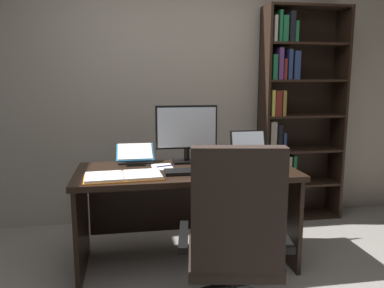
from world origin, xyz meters
The scene contains 12 objects.
wall_back centered at (0.00, 1.87, 1.30)m, with size 5.63×0.12×2.59m, color #A89E8E.
desk centered at (-0.10, 0.92, 0.53)m, with size 1.60×0.71×0.74m.
bookshelf centered at (1.08, 1.65, 1.01)m, with size 0.81×0.28×2.07m.
office_chair centered at (0.04, 0.03, 0.45)m, with size 0.67×0.60×1.06m.
monitor centered at (-0.06, 1.07, 0.97)m, with size 0.49×0.16×0.45m.
laptop centered at (0.48, 1.08, 0.79)m, with size 0.31×0.30×0.23m.
keyboard centered at (-0.06, 0.71, 0.75)m, with size 0.42×0.15×0.02m, color black.
computer_mouse centered at (0.24, 0.71, 0.76)m, with size 0.06×0.10×0.04m, color black.
reading_stand_with_book centered at (-0.46, 1.13, 0.80)m, with size 0.29×0.28×0.13m.
open_binder centered at (-0.55, 0.66, 0.75)m, with size 0.53×0.31×0.02m.
notepad centered at (-0.27, 0.91, 0.74)m, with size 0.15×0.21×0.01m, color white.
pen centered at (-0.25, 0.91, 0.75)m, with size 0.01×0.01×0.14m, color navy.
Camera 1 is at (-0.51, -1.85, 1.39)m, focal length 35.53 mm.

